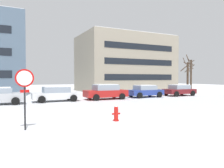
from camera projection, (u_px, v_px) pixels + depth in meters
The scene contains 11 objects.
ground_plane at pixel (45, 120), 11.26m from camera, with size 120.00×120.00×0.00m, color white.
road_surface at pixel (37, 111), 14.18m from camera, with size 80.00×8.50×0.00m.
stop_sign at pixel (25, 87), 9.00m from camera, with size 0.76×0.15×2.57m.
fire_hydrant at pixel (116, 113), 10.93m from camera, with size 0.44×0.30×0.80m.
parked_car_white at pixel (56, 94), 20.01m from camera, with size 4.36×2.02×1.42m.
parked_car_red at pixel (106, 92), 22.04m from camera, with size 4.36×2.17×1.55m.
parked_car_blue at pixel (145, 91), 24.37m from camera, with size 4.05×2.13×1.40m.
parked_car_maroon at pixel (179, 90), 26.42m from camera, with size 3.97×2.10×1.38m.
tree_far_mid at pixel (187, 76), 30.12m from camera, with size 1.77×1.79×5.09m.
tree_far_right at pixel (191, 74), 32.29m from camera, with size 1.73×1.74×5.74m.
building_far_right at pixel (125, 64), 36.97m from camera, with size 15.10×9.87×9.33m.
Camera 1 is at (-1.75, -11.62, 2.20)m, focal length 34.42 mm.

